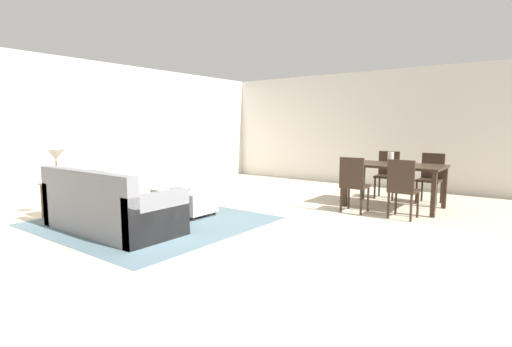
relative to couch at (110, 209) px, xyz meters
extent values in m
plane|color=beige|center=(1.89, 1.13, -0.30)|extent=(10.80, 10.80, 0.00)
cube|color=silver|center=(1.89, 6.13, 1.05)|extent=(9.00, 0.12, 2.70)
cube|color=silver|center=(-2.61, 1.63, 1.05)|extent=(0.12, 11.00, 2.70)
cube|color=slate|center=(0.04, 0.67, -0.29)|extent=(3.00, 2.80, 0.01)
cube|color=gray|center=(0.00, 0.05, -0.09)|extent=(2.03, 0.93, 0.42)
cube|color=gray|center=(0.00, -0.33, 0.34)|extent=(2.03, 0.16, 0.44)
cube|color=gray|center=(-0.95, 0.05, 0.01)|extent=(0.14, 0.93, 0.62)
cube|color=gray|center=(0.94, 0.05, 0.01)|extent=(0.14, 0.93, 0.62)
cube|color=gray|center=(-0.59, -0.08, 0.30)|extent=(0.35, 0.13, 0.35)
cube|color=tan|center=(-0.20, -0.05, 0.33)|extent=(0.41, 0.16, 0.41)
cube|color=gray|center=(0.20, -0.08, 0.29)|extent=(0.34, 0.10, 0.34)
cube|color=silver|center=(0.59, -0.05, 0.32)|extent=(0.41, 0.14, 0.40)
cube|color=#B7AD9E|center=(0.07, 1.29, -0.07)|extent=(0.99, 0.56, 0.34)
cylinder|color=#332319|center=(-0.37, 1.52, -0.27)|extent=(0.05, 0.05, 0.06)
cylinder|color=#332319|center=(0.52, 1.52, -0.27)|extent=(0.05, 0.05, 0.06)
cylinder|color=#332319|center=(-0.37, 1.06, -0.27)|extent=(0.05, 0.05, 0.06)
cylinder|color=#332319|center=(0.52, 1.06, -0.27)|extent=(0.05, 0.05, 0.06)
cube|color=olive|center=(-1.32, -0.04, 0.24)|extent=(0.40, 0.40, 0.03)
cylinder|color=olive|center=(-1.49, 0.13, -0.04)|extent=(0.04, 0.04, 0.52)
cylinder|color=olive|center=(-1.15, 0.13, -0.04)|extent=(0.04, 0.04, 0.52)
cylinder|color=olive|center=(-1.49, -0.21, -0.04)|extent=(0.04, 0.04, 0.52)
cylinder|color=olive|center=(-1.15, -0.21, -0.04)|extent=(0.04, 0.04, 0.52)
cylinder|color=brown|center=(-1.32, -0.04, 0.27)|extent=(0.16, 0.16, 0.02)
cylinder|color=brown|center=(-1.32, -0.04, 0.44)|extent=(0.02, 0.02, 0.32)
cone|color=beige|center=(-1.32, -0.04, 0.69)|extent=(0.26, 0.26, 0.18)
cube|color=#332319|center=(2.62, 3.88, 0.44)|extent=(1.59, 0.95, 0.04)
cube|color=#332319|center=(1.88, 4.29, 0.06)|extent=(0.07, 0.07, 0.72)
cube|color=#332319|center=(3.36, 4.29, 0.06)|extent=(0.07, 0.07, 0.72)
cube|color=#332319|center=(1.88, 3.47, 0.06)|extent=(0.07, 0.07, 0.72)
cube|color=#332319|center=(3.36, 3.47, 0.06)|extent=(0.07, 0.07, 0.72)
cube|color=#332319|center=(2.22, 3.12, 0.13)|extent=(0.41, 0.41, 0.04)
cube|color=#332319|center=(2.22, 2.94, 0.39)|extent=(0.40, 0.05, 0.47)
cylinder|color=#332319|center=(2.04, 3.28, -0.09)|extent=(0.04, 0.04, 0.41)
cylinder|color=#332319|center=(2.38, 3.29, -0.09)|extent=(0.04, 0.04, 0.41)
cylinder|color=#332319|center=(2.05, 2.94, -0.09)|extent=(0.04, 0.04, 0.41)
cylinder|color=#332319|center=(2.39, 2.95, -0.09)|extent=(0.04, 0.04, 0.41)
cube|color=#332319|center=(3.00, 3.15, 0.13)|extent=(0.41, 0.41, 0.04)
cube|color=#332319|center=(2.99, 2.97, 0.39)|extent=(0.40, 0.05, 0.47)
cylinder|color=#332319|center=(2.83, 3.32, -0.09)|extent=(0.04, 0.04, 0.41)
cylinder|color=#332319|center=(3.17, 3.31, -0.09)|extent=(0.04, 0.04, 0.41)
cylinder|color=#332319|center=(2.82, 2.98, -0.09)|extent=(0.04, 0.04, 0.41)
cylinder|color=#332319|center=(3.16, 2.97, -0.09)|extent=(0.04, 0.04, 0.41)
cube|color=#332319|center=(2.23, 4.65, 0.13)|extent=(0.43, 0.43, 0.04)
cube|color=#332319|center=(2.21, 4.83, 0.39)|extent=(0.40, 0.07, 0.47)
cylinder|color=#332319|center=(2.41, 4.49, -0.09)|extent=(0.04, 0.04, 0.41)
cylinder|color=#332319|center=(2.07, 4.46, -0.09)|extent=(0.04, 0.04, 0.41)
cylinder|color=#332319|center=(2.38, 4.83, -0.09)|extent=(0.04, 0.04, 0.41)
cylinder|color=#332319|center=(2.05, 4.80, -0.09)|extent=(0.04, 0.04, 0.41)
cube|color=#332319|center=(3.04, 4.59, 0.13)|extent=(0.42, 0.42, 0.04)
cube|color=#332319|center=(3.05, 4.77, 0.39)|extent=(0.40, 0.06, 0.47)
cylinder|color=#332319|center=(3.20, 4.42, -0.09)|extent=(0.04, 0.04, 0.41)
cylinder|color=#332319|center=(2.86, 4.43, -0.09)|extent=(0.04, 0.04, 0.41)
cylinder|color=#332319|center=(3.22, 4.76, -0.09)|extent=(0.04, 0.04, 0.41)
cylinder|color=#332319|center=(2.88, 4.77, -0.09)|extent=(0.04, 0.04, 0.41)
cylinder|color=silver|center=(2.54, 3.89, 0.57)|extent=(0.10, 0.10, 0.21)
cube|color=#3F4C72|center=(0.04, 1.23, 0.12)|extent=(0.27, 0.21, 0.03)
camera|label=1|loc=(4.69, -2.94, 1.14)|focal=27.11mm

